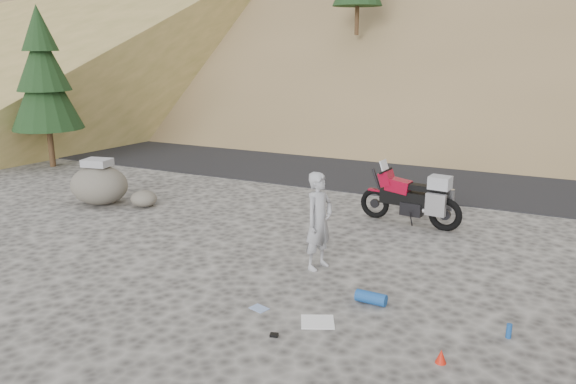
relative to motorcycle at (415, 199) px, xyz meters
name	(u,v)px	position (x,y,z in m)	size (l,w,h in m)	color
ground	(306,274)	(-1.02, -3.53, -0.60)	(140.00, 140.00, 0.00)	#3E3C39
road	(422,171)	(-1.02, 5.47, -0.60)	(120.00, 7.00, 0.05)	black
conifer_verge	(43,76)	(-12.02, 0.97, 2.29)	(2.20, 2.20, 5.04)	#3A2915
motorcycle	(415,199)	(0.00, 0.00, 0.00)	(2.34, 0.84, 1.39)	black
man	(318,267)	(-0.95, -3.17, -0.60)	(0.64, 0.42, 1.75)	#97979C
boulder	(99,184)	(-7.45, -1.71, -0.10)	(1.51, 1.30, 1.14)	#524F46
small_rock	(144,199)	(-6.30, -1.44, -0.40)	(0.69, 0.63, 0.40)	#524F46
gear_white_cloth	(318,322)	(-0.17, -5.07, -0.59)	(0.47, 0.42, 0.02)	white
gear_blue_mat	(371,298)	(0.33, -4.15, -0.50)	(0.19, 0.19, 0.48)	#17478F
gear_bottle	(509,331)	(2.34, -4.35, -0.49)	(0.07, 0.07, 0.21)	#17478F
gear_funnel	(441,356)	(1.63, -5.37, -0.50)	(0.14, 0.14, 0.18)	red
gear_glove_b	(274,335)	(-0.56, -5.69, -0.58)	(0.11, 0.08, 0.04)	black
gear_blue_cloth	(259,308)	(-1.14, -5.05, -0.59)	(0.26, 0.19, 0.01)	#7F96C5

